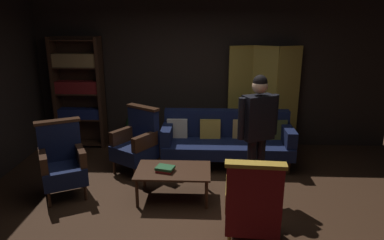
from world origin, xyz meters
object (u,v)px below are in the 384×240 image
at_px(standing_figure, 258,127).
at_px(potted_plant, 138,128).
at_px(velvet_couch, 227,138).
at_px(folding_screen, 264,97).
at_px(bookshelf, 79,90).
at_px(book_red_leather, 165,170).
at_px(armchair_gilt_accent, 252,205).
at_px(armchair_wing_left, 137,142).
at_px(book_green_cloth, 165,168).
at_px(armchair_wing_right, 62,161).
at_px(coffee_table, 173,173).

bearing_deg(standing_figure, potted_plant, 138.24).
bearing_deg(velvet_couch, standing_figure, -74.31).
bearing_deg(folding_screen, bookshelf, -179.83).
bearing_deg(book_red_leather, potted_plant, 111.13).
height_order(bookshelf, armchair_gilt_accent, bookshelf).
relative_size(bookshelf, potted_plant, 2.76).
height_order(bookshelf, velvet_couch, bookshelf).
relative_size(velvet_couch, standing_figure, 1.25).
height_order(potted_plant, book_red_leather, potted_plant).
distance_m(armchair_wing_left, book_red_leather, 1.07).
xyz_separation_m(folding_screen, velvet_couch, (-0.69, -0.75, -0.53)).
distance_m(folding_screen, potted_plant, 2.35).
relative_size(folding_screen, bookshelf, 0.93).
height_order(potted_plant, book_green_cloth, potted_plant).
bearing_deg(armchair_wing_right, potted_plant, 67.26).
relative_size(folding_screen, book_green_cloth, 8.17).
bearing_deg(coffee_table, book_green_cloth, -152.66).
relative_size(velvet_couch, armchair_wing_right, 2.04).
distance_m(bookshelf, potted_plant, 1.32).
bearing_deg(armchair_wing_right, standing_figure, 0.31).
distance_m(folding_screen, velvet_couch, 1.15).
height_order(armchair_wing_right, book_green_cloth, armchair_wing_right).
relative_size(potted_plant, book_red_leather, 3.55).
bearing_deg(armchair_wing_right, book_green_cloth, -3.97).
bearing_deg(folding_screen, potted_plant, -174.83).
relative_size(armchair_wing_left, book_green_cloth, 4.47).
distance_m(coffee_table, armchair_wing_left, 1.09).
relative_size(standing_figure, book_red_leather, 8.14).
bearing_deg(bookshelf, standing_figure, -32.16).
height_order(armchair_gilt_accent, potted_plant, armchair_gilt_accent).
distance_m(standing_figure, book_red_leather, 1.35).
relative_size(folding_screen, book_red_leather, 9.08).
height_order(bookshelf, armchair_wing_left, bookshelf).
distance_m(book_red_leather, book_green_cloth, 0.03).
bearing_deg(book_green_cloth, armchair_wing_left, 121.30).
bearing_deg(folding_screen, standing_figure, -100.77).
distance_m(potted_plant, book_green_cloth, 1.95).
distance_m(velvet_couch, armchair_wing_right, 2.59).
height_order(standing_figure, potted_plant, standing_figure).
distance_m(velvet_couch, book_red_leather, 1.55).
bearing_deg(armchair_gilt_accent, coffee_table, 133.24).
bearing_deg(bookshelf, armchair_wing_right, -78.41).
distance_m(velvet_couch, standing_figure, 1.34).
bearing_deg(armchair_wing_left, book_red_leather, -58.70).
xyz_separation_m(bookshelf, armchair_gilt_accent, (2.86, -2.96, -0.60)).
bearing_deg(folding_screen, armchair_wing_right, -147.26).
xyz_separation_m(velvet_couch, standing_figure, (0.33, -1.17, 0.57)).
xyz_separation_m(folding_screen, armchair_wing_right, (-3.00, -1.93, -0.50)).
relative_size(coffee_table, book_green_cloth, 4.30).
height_order(bookshelf, book_red_leather, bookshelf).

